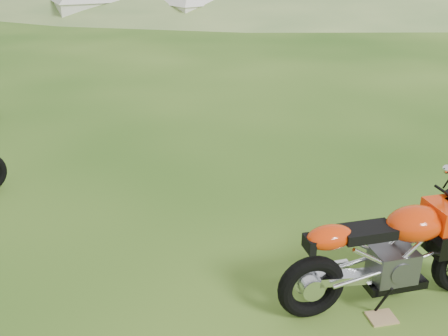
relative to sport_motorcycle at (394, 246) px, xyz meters
name	(u,v)px	position (x,y,z in m)	size (l,w,h in m)	color
ground	(236,229)	(-0.93, 1.80, -0.65)	(120.00, 120.00, 0.00)	#19430E
sport_motorcycle	(394,246)	(0.00, 0.00, 0.00)	(2.18, 0.54, 1.31)	red
plywood_board	(382,318)	(-0.18, -0.20, -0.64)	(0.26, 0.21, 0.02)	tan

